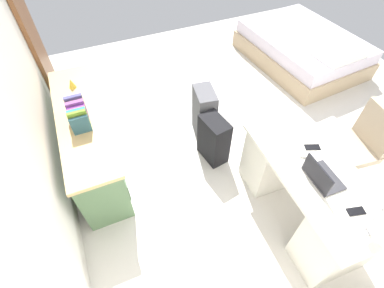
{
  "coord_description": "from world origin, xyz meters",
  "views": [
    {
      "loc": [
        -2.12,
        1.79,
        2.71
      ],
      "look_at": [
        -0.43,
        1.08,
        0.6
      ],
      "focal_mm": 26.42,
      "sensor_mm": 36.0,
      "label": 1
    }
  ],
  "objects_px": {
    "laptop": "(321,177)",
    "cell_phone_near_laptop": "(356,211)",
    "office_chair": "(352,150)",
    "suitcase_spare_grey": "(204,114)",
    "figurine_small": "(71,83)",
    "desk": "(305,193)",
    "credenza": "(90,140)",
    "suitcase_black": "(214,139)",
    "computer_mouse": "(305,155)",
    "desk_lamp": "(378,207)",
    "bed": "(302,49)",
    "cell_phone_by_mouse": "(312,147)"
  },
  "relations": [
    {
      "from": "office_chair",
      "to": "cell_phone_near_laptop",
      "type": "height_order",
      "value": "office_chair"
    },
    {
      "from": "office_chair",
      "to": "laptop",
      "type": "height_order",
      "value": "laptop"
    },
    {
      "from": "suitcase_spare_grey",
      "to": "laptop",
      "type": "relative_size",
      "value": 2.13
    },
    {
      "from": "desk",
      "to": "office_chair",
      "type": "relative_size",
      "value": 1.56
    },
    {
      "from": "figurine_small",
      "to": "office_chair",
      "type": "bearing_deg",
      "value": -125.12
    },
    {
      "from": "suitcase_black",
      "to": "computer_mouse",
      "type": "xyz_separation_m",
      "value": [
        -0.85,
        -0.46,
        0.47
      ]
    },
    {
      "from": "credenza",
      "to": "figurine_small",
      "type": "relative_size",
      "value": 16.36
    },
    {
      "from": "laptop",
      "to": "computer_mouse",
      "type": "height_order",
      "value": "laptop"
    },
    {
      "from": "cell_phone_near_laptop",
      "to": "bed",
      "type": "bearing_deg",
      "value": -18.7
    },
    {
      "from": "office_chair",
      "to": "suitcase_spare_grey",
      "type": "relative_size",
      "value": 1.38
    },
    {
      "from": "computer_mouse",
      "to": "figurine_small",
      "type": "bearing_deg",
      "value": 46.42
    },
    {
      "from": "desk",
      "to": "cell_phone_near_laptop",
      "type": "xyz_separation_m",
      "value": [
        -0.42,
        -0.02,
        0.36
      ]
    },
    {
      "from": "office_chair",
      "to": "suitcase_black",
      "type": "height_order",
      "value": "office_chair"
    },
    {
      "from": "credenza",
      "to": "cell_phone_near_laptop",
      "type": "distance_m",
      "value": 2.64
    },
    {
      "from": "suitcase_spare_grey",
      "to": "laptop",
      "type": "height_order",
      "value": "laptop"
    },
    {
      "from": "laptop",
      "to": "computer_mouse",
      "type": "bearing_deg",
      "value": -11.3
    },
    {
      "from": "office_chair",
      "to": "desk",
      "type": "bearing_deg",
      "value": 105.86
    },
    {
      "from": "credenza",
      "to": "laptop",
      "type": "bearing_deg",
      "value": -132.7
    },
    {
      "from": "cell_phone_near_laptop",
      "to": "figurine_small",
      "type": "xyz_separation_m",
      "value": [
        2.42,
        1.78,
        0.04
      ]
    },
    {
      "from": "suitcase_spare_grey",
      "to": "computer_mouse",
      "type": "distance_m",
      "value": 1.37
    },
    {
      "from": "office_chair",
      "to": "desk_lamp",
      "type": "distance_m",
      "value": 1.23
    },
    {
      "from": "suitcase_spare_grey",
      "to": "cell_phone_by_mouse",
      "type": "distance_m",
      "value": 1.37
    },
    {
      "from": "laptop",
      "to": "desk_lamp",
      "type": "distance_m",
      "value": 0.48
    },
    {
      "from": "computer_mouse",
      "to": "cell_phone_by_mouse",
      "type": "height_order",
      "value": "computer_mouse"
    },
    {
      "from": "desk",
      "to": "computer_mouse",
      "type": "xyz_separation_m",
      "value": [
        0.18,
        -0.0,
        0.37
      ]
    },
    {
      "from": "office_chair",
      "to": "suitcase_spare_grey",
      "type": "bearing_deg",
      "value": 44.01
    },
    {
      "from": "office_chair",
      "to": "bed",
      "type": "distance_m",
      "value": 2.32
    },
    {
      "from": "suitcase_black",
      "to": "figurine_small",
      "type": "height_order",
      "value": "figurine_small"
    },
    {
      "from": "suitcase_black",
      "to": "desk_lamp",
      "type": "height_order",
      "value": "desk_lamp"
    },
    {
      "from": "desk",
      "to": "suitcase_black",
      "type": "xyz_separation_m",
      "value": [
        1.03,
        0.45,
        -0.1
      ]
    },
    {
      "from": "computer_mouse",
      "to": "cell_phone_by_mouse",
      "type": "xyz_separation_m",
      "value": [
        0.05,
        -0.12,
        -0.01
      ]
    },
    {
      "from": "computer_mouse",
      "to": "figurine_small",
      "type": "xyz_separation_m",
      "value": [
        1.82,
        1.76,
        0.03
      ]
    },
    {
      "from": "credenza",
      "to": "desk_lamp",
      "type": "xyz_separation_m",
      "value": [
        -2.01,
        -1.73,
        0.64
      ]
    },
    {
      "from": "laptop",
      "to": "figurine_small",
      "type": "xyz_separation_m",
      "value": [
        2.07,
        1.71,
        -0.0
      ]
    },
    {
      "from": "credenza",
      "to": "suitcase_spare_grey",
      "type": "bearing_deg",
      "value": -93.25
    },
    {
      "from": "desk",
      "to": "desk_lamp",
      "type": "relative_size",
      "value": 4.25
    },
    {
      "from": "desk",
      "to": "suitcase_spare_grey",
      "type": "relative_size",
      "value": 2.16
    },
    {
      "from": "cell_phone_near_laptop",
      "to": "office_chair",
      "type": "bearing_deg",
      "value": -35.43
    },
    {
      "from": "laptop",
      "to": "cell_phone_by_mouse",
      "type": "height_order",
      "value": "laptop"
    },
    {
      "from": "suitcase_spare_grey",
      "to": "desk_lamp",
      "type": "distance_m",
      "value": 2.08
    },
    {
      "from": "office_chair",
      "to": "computer_mouse",
      "type": "bearing_deg",
      "value": 92.91
    },
    {
      "from": "bed",
      "to": "suitcase_spare_grey",
      "type": "bearing_deg",
      "value": 112.08
    },
    {
      "from": "desk",
      "to": "desk_lamp",
      "type": "distance_m",
      "value": 0.8
    },
    {
      "from": "desk_lamp",
      "to": "figurine_small",
      "type": "xyz_separation_m",
      "value": [
        2.51,
        1.74,
        -0.21
      ]
    },
    {
      "from": "suitcase_black",
      "to": "desk_lamp",
      "type": "distance_m",
      "value": 1.75
    },
    {
      "from": "bed",
      "to": "figurine_small",
      "type": "bearing_deg",
      "value": 94.94
    },
    {
      "from": "bed",
      "to": "figurine_small",
      "type": "relative_size",
      "value": 18.19
    },
    {
      "from": "laptop",
      "to": "cell_phone_near_laptop",
      "type": "xyz_separation_m",
      "value": [
        -0.34,
        -0.07,
        -0.04
      ]
    },
    {
      "from": "suitcase_black",
      "to": "office_chair",
      "type": "bearing_deg",
      "value": -132.73
    },
    {
      "from": "credenza",
      "to": "bed",
      "type": "xyz_separation_m",
      "value": [
        0.8,
        -3.54,
        -0.13
      ]
    }
  ]
}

